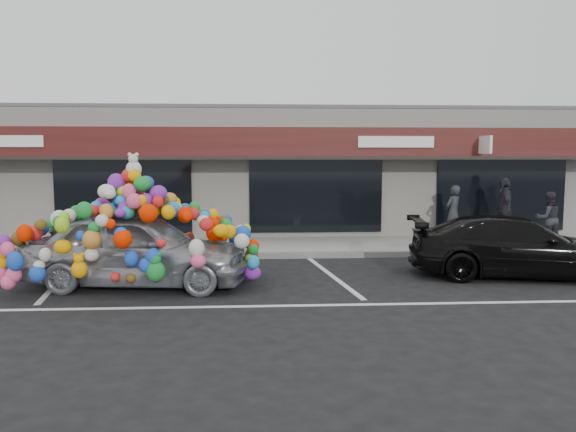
{
  "coord_description": "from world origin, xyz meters",
  "views": [
    {
      "loc": [
        1.07,
        -12.17,
        2.67
      ],
      "look_at": [
        1.87,
        1.4,
        1.24
      ],
      "focal_mm": 35.0,
      "sensor_mm": 36.0,
      "label": 1
    }
  ],
  "objects": [
    {
      "name": "sidewalk",
      "position": [
        0.0,
        4.0,
        0.07
      ],
      "size": [
        26.0,
        3.0,
        0.15
      ],
      "primitive_type": "cube",
      "color": "#9B9B96",
      "rests_on": "ground"
    },
    {
      "name": "parking_stripe_right",
      "position": [
        8.2,
        0.2,
        0.0
      ],
      "size": [
        0.73,
        4.37,
        0.01
      ],
      "primitive_type": "cube",
      "rotation": [
        0.0,
        0.0,
        0.14
      ],
      "color": "silver",
      "rests_on": "ground"
    },
    {
      "name": "pedestrian_c",
      "position": [
        8.6,
        4.29,
        1.11
      ],
      "size": [
        1.19,
        0.68,
        1.91
      ],
      "primitive_type": "imported",
      "rotation": [
        0.0,
        0.0,
        4.51
      ],
      "color": "#252329",
      "rests_on": "sidewalk"
    },
    {
      "name": "parking_stripe_left",
      "position": [
        -3.2,
        0.2,
        0.0
      ],
      "size": [
        0.73,
        4.37,
        0.01
      ],
      "primitive_type": "cube",
      "rotation": [
        0.0,
        0.0,
        0.14
      ],
      "color": "silver",
      "rests_on": "ground"
    },
    {
      "name": "toy_car",
      "position": [
        -1.36,
        -0.56,
        0.97
      ],
      "size": [
        3.31,
        5.1,
        2.85
      ],
      "rotation": [
        0.0,
        0.0,
        1.45
      ],
      "color": "gray",
      "rests_on": "ground"
    },
    {
      "name": "ground",
      "position": [
        0.0,
        0.0,
        0.0
      ],
      "size": [
        90.0,
        90.0,
        0.0
      ],
      "primitive_type": "plane",
      "color": "black",
      "rests_on": "ground"
    },
    {
      "name": "parking_stripe_mid",
      "position": [
        2.8,
        0.2,
        0.0
      ],
      "size": [
        0.73,
        4.37,
        0.01
      ],
      "primitive_type": "cube",
      "rotation": [
        0.0,
        0.0,
        0.14
      ],
      "color": "silver",
      "rests_on": "ground"
    },
    {
      "name": "lane_line",
      "position": [
        2.0,
        -2.3,
        0.0
      ],
      "size": [
        14.0,
        0.12,
        0.01
      ],
      "primitive_type": "cube",
      "color": "silver",
      "rests_on": "ground"
    },
    {
      "name": "pedestrian_b",
      "position": [
        9.5,
        3.4,
        0.92
      ],
      "size": [
        0.75,
        0.58,
        1.54
      ],
      "primitive_type": "imported",
      "rotation": [
        0.0,
        0.0,
        3.14
      ],
      "color": "black",
      "rests_on": "sidewalk"
    },
    {
      "name": "black_sedan",
      "position": [
        6.9,
        -0.07,
        0.68
      ],
      "size": [
        2.65,
        4.93,
        1.36
      ],
      "primitive_type": "imported",
      "rotation": [
        0.0,
        0.0,
        1.41
      ],
      "color": "black",
      "rests_on": "ground"
    },
    {
      "name": "kerb",
      "position": [
        0.0,
        2.5,
        0.07
      ],
      "size": [
        26.0,
        0.18,
        0.16
      ],
      "primitive_type": "cube",
      "color": "slate",
      "rests_on": "ground"
    },
    {
      "name": "pedestrian_a",
      "position": [
        7.1,
        4.51,
        0.99
      ],
      "size": [
        0.73,
        0.68,
        1.68
      ],
      "primitive_type": "imported",
      "rotation": [
        0.0,
        0.0,
        3.76
      ],
      "color": "black",
      "rests_on": "sidewalk"
    },
    {
      "name": "shop_building",
      "position": [
        0.0,
        8.44,
        2.16
      ],
      "size": [
        24.0,
        7.2,
        4.31
      ],
      "color": "silver",
      "rests_on": "ground"
    }
  ]
}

